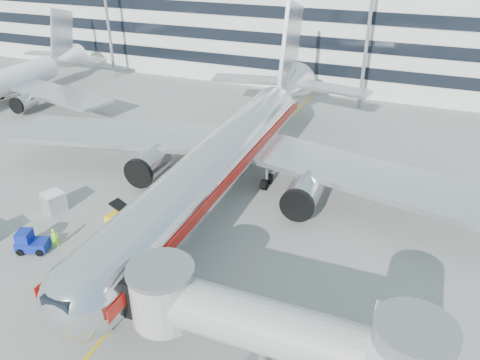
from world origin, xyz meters
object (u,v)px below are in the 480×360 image
at_px(belt_loader, 130,222).
at_px(cargo_container_right, 54,202).
at_px(ramp_worker, 55,238).
at_px(baggage_tug, 30,242).
at_px(main_jet, 228,153).

xyz_separation_m(belt_loader, cargo_container_right, (-8.21, -0.09, 0.29)).
bearing_deg(ramp_worker, baggage_tug, 160.92).
bearing_deg(baggage_tug, main_jet, 53.67).
bearing_deg(main_jet, belt_loader, -119.96).
bearing_deg(main_jet, ramp_worker, -124.42).
height_order(main_jet, ramp_worker, main_jet).
bearing_deg(baggage_tug, ramp_worker, 36.61).
bearing_deg(ramp_worker, belt_loader, -7.91).
xyz_separation_m(main_jet, belt_loader, (-5.41, -9.39, -3.58)).
bearing_deg(cargo_container_right, baggage_tug, -66.17).
relative_size(main_jet, belt_loader, 10.25).
xyz_separation_m(main_jet, baggage_tug, (-11.12, -15.12, -3.43)).
distance_m(belt_loader, baggage_tug, 8.10).
height_order(baggage_tug, ramp_worker, baggage_tug).
distance_m(belt_loader, cargo_container_right, 8.21).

